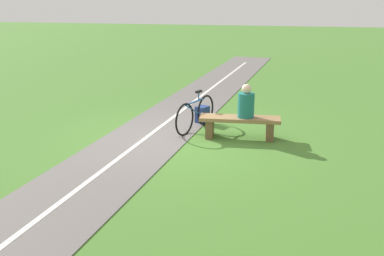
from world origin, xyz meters
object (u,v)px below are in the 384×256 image
bench (240,123)px  backpack (203,115)px  person_seated (246,103)px  bicycle (196,114)px

bench → backpack: bench is taller
bench → backpack: 1.47m
bench → person_seated: 0.48m
person_seated → backpack: bearing=-45.3°
bench → person_seated: (-0.12, -0.01, 0.47)m
bicycle → person_seated: bearing=92.1°
bench → person_seated: size_ratio=2.44×
person_seated → bicycle: bearing=-20.9°
person_seated → backpack: person_seated is taller
bench → person_seated: bearing=-180.0°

